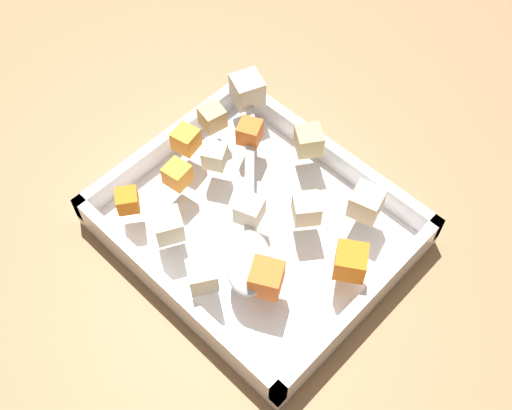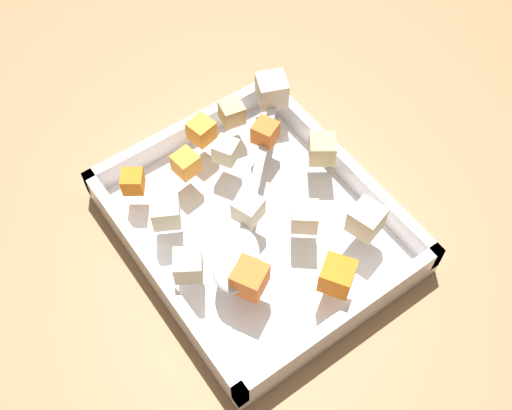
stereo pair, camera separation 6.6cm
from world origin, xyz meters
name	(u,v)px [view 1 (the left image)]	position (x,y,z in m)	size (l,w,h in m)	color
ground_plane	(270,229)	(0.00, 0.00, 0.00)	(4.00, 4.00, 0.00)	#936D47
baking_dish	(256,226)	(0.01, 0.01, 0.01)	(0.30, 0.25, 0.05)	silver
carrot_chunk_heap_side	(177,175)	(0.09, 0.05, 0.06)	(0.02, 0.02, 0.02)	orange
carrot_chunk_near_spoon	(127,200)	(0.11, 0.10, 0.06)	(0.02, 0.02, 0.02)	orange
carrot_chunk_corner_se	(250,132)	(0.08, -0.05, 0.06)	(0.02, 0.02, 0.02)	orange
carrot_chunk_center	(349,263)	(-0.11, 0.00, 0.06)	(0.03, 0.03, 0.03)	orange
carrot_chunk_front_center	(186,139)	(0.12, 0.01, 0.06)	(0.03, 0.03, 0.03)	orange
carrot_chunk_far_left	(266,278)	(-0.06, 0.07, 0.06)	(0.03, 0.03, 0.03)	orange
potato_chunk_mid_right	(202,275)	(-0.01, 0.11, 0.06)	(0.03, 0.03, 0.03)	beige
potato_chunk_corner_nw	(366,203)	(-0.07, -0.06, 0.06)	(0.03, 0.03, 0.03)	beige
potato_chunk_heap_top	(309,140)	(0.02, -0.09, 0.06)	(0.03, 0.03, 0.03)	tan
potato_chunk_far_right	(214,156)	(0.08, 0.00, 0.06)	(0.02, 0.02, 0.02)	beige
potato_chunk_rim_edge	(306,209)	(-0.03, -0.02, 0.06)	(0.03, 0.03, 0.03)	beige
potato_chunk_corner_ne	(212,117)	(0.12, -0.04, 0.06)	(0.03, 0.03, 0.03)	tan
potato_chunk_near_right	(249,210)	(0.01, 0.02, 0.06)	(0.03, 0.03, 0.03)	beige
potato_chunk_near_left	(168,226)	(0.05, 0.10, 0.06)	(0.03, 0.03, 0.03)	beige
parsnip_chunk_back_center	(247,90)	(0.12, -0.09, 0.06)	(0.03, 0.03, 0.03)	beige
serving_spoon	(249,251)	(-0.02, 0.06, 0.05)	(0.19, 0.19, 0.02)	silver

